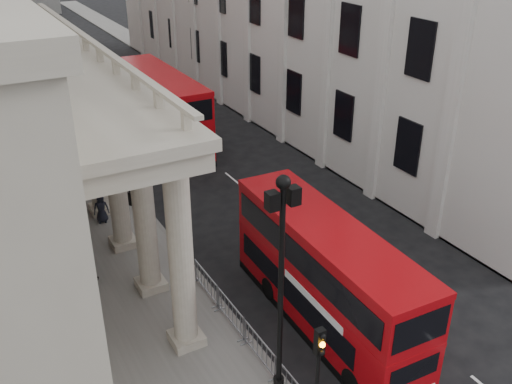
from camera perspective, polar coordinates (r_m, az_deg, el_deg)
name	(u,v)px	position (r m, az deg, el deg)	size (l,w,h in m)	color
sidewalk_west	(52,153)	(41.35, -19.73, 3.68)	(6.00, 140.00, 0.12)	slate
sidewalk_east	(262,115)	(46.41, 0.62, 7.72)	(3.00, 140.00, 0.12)	slate
kerb	(95,145)	(41.82, -15.80, 4.53)	(0.20, 140.00, 0.14)	slate
lamp_post_south	(281,280)	(17.60, 2.52, -8.77)	(1.05, 0.44, 8.32)	black
lamp_post_mid	(123,124)	(30.90, -13.16, 6.67)	(1.05, 0.44, 8.32)	black
lamp_post_north	(58,60)	(45.96, -19.17, 12.39)	(1.05, 0.44, 8.32)	black
traffic_light	(318,365)	(17.50, 6.27, -16.83)	(0.28, 0.33, 4.30)	black
bus_near	(326,275)	(22.46, 6.99, -8.20)	(2.85, 10.47, 4.49)	#A5070D
bus_far	(162,107)	(40.72, -9.39, 8.41)	(2.85, 11.58, 5.00)	#BA080F
pedestrian_a	(79,246)	(27.92, -17.28, -5.22)	(0.59, 0.39, 1.62)	black
pedestrian_b	(88,265)	(26.45, -16.44, -7.06)	(0.77, 0.60, 1.58)	black
pedestrian_c	(101,208)	(31.00, -15.23, -1.58)	(0.79, 0.52, 1.62)	black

